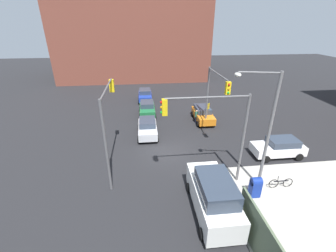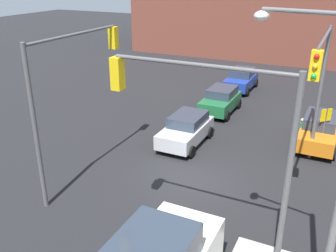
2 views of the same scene
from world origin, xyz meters
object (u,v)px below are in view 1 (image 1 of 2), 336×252
Objects in this scene: hatchback_green at (147,108)px; coupe_orange at (203,114)px; street_lamp_corner at (265,124)px; mailbox_blue at (255,186)px; coupe_white at (279,147)px; coupe_silver at (148,128)px; traffic_signal_nw_corner at (215,92)px; coupe_blue at (145,95)px; traffic_signal_ne_corner at (213,123)px; pedestrian_crossing at (196,116)px; traffic_signal_se_corner at (108,115)px; van_white_delivery at (213,195)px; bicycle_leaning_on_fence at (281,183)px.

coupe_orange is (2.51, 6.34, 0.00)m from hatchback_green.
mailbox_blue is (1.07, -0.44, -3.94)m from street_lamp_corner.
coupe_silver is at bearing -114.71° from coupe_white.
coupe_white is at bearing 65.29° from coupe_silver.
coupe_blue is at bearing -152.23° from traffic_signal_nw_corner.
traffic_signal_ne_corner reaches higher than mailbox_blue.
pedestrian_crossing is (-7.55, -5.42, -0.05)m from coupe_white.
mailbox_blue is at bearing 67.63° from traffic_signal_se_corner.
traffic_signal_se_corner is at bearing -128.31° from van_white_delivery.
street_lamp_corner reaches higher than coupe_orange.
coupe_silver and coupe_white have the same top height.
van_white_delivery is at bearing 12.18° from hatchback_green.
traffic_signal_nw_corner is at bearing -154.96° from pedestrian_crossing.
mailbox_blue reaches higher than bicycle_leaning_on_fence.
mailbox_blue is at bearing -160.67° from pedestrian_crossing.
traffic_signal_nw_corner is 1.20× the size of van_white_delivery.
mailbox_blue is at bearing 1.55° from coupe_orange.
van_white_delivery is (2.77, -0.55, -3.36)m from traffic_signal_ne_corner.
street_lamp_corner is at bearing 74.07° from traffic_signal_se_corner.
van_white_delivery reaches higher than hatchback_green.
street_lamp_corner is at bearing 78.53° from traffic_signal_ne_corner.
van_white_delivery is at bearing -15.70° from traffic_signal_nw_corner.
coupe_white is at bearing 92.27° from traffic_signal_se_corner.
coupe_silver is at bearing 0.34° from coupe_blue.
street_lamp_corner is at bearing 7.16° from traffic_signal_nw_corner.
street_lamp_corner is at bearing -105.05° from bicycle_leaning_on_fence.
coupe_white is (-2.75, 6.87, -3.80)m from traffic_signal_ne_corner.
mailbox_blue is 16.44m from hatchback_green.
coupe_orange is at bearing -150.54° from coupe_white.
hatchback_green is at bearing -163.20° from traffic_signal_ne_corner.
hatchback_green is at bearing -152.99° from street_lamp_corner.
mailbox_blue is at bearing -74.72° from bicycle_leaning_on_fence.
traffic_signal_se_corner is at bearing -25.98° from coupe_silver.
hatchback_green is (5.55, 0.16, -0.00)m from coupe_blue.
street_lamp_corner is 4.72m from bicycle_leaning_on_fence.
traffic_signal_nw_corner is 10.53m from van_white_delivery.
hatchback_green and coupe_silver have the same top height.
traffic_signal_nw_corner and traffic_signal_se_corner have the same top height.
traffic_signal_se_corner is at bearing -62.79° from traffic_signal_nw_corner.
coupe_orange is at bearing 68.42° from hatchback_green.
mailbox_blue is at bearing 3.35° from traffic_signal_nw_corner.
coupe_silver is 6.10m from pedestrian_crossing.
hatchback_green is 16.47m from van_white_delivery.
pedestrian_crossing reaches higher than mailbox_blue.
traffic_signal_ne_corner is 1.65× the size of coupe_blue.
coupe_silver is (-5.60, 2.73, -3.81)m from traffic_signal_se_corner.
traffic_signal_ne_corner reaches higher than pedestrian_crossing.
van_white_delivery is at bearing -53.34° from coupe_white.
coupe_silver is at bearing -144.55° from mailbox_blue.
van_white_delivery is (9.60, -2.70, -3.36)m from traffic_signal_nw_corner.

